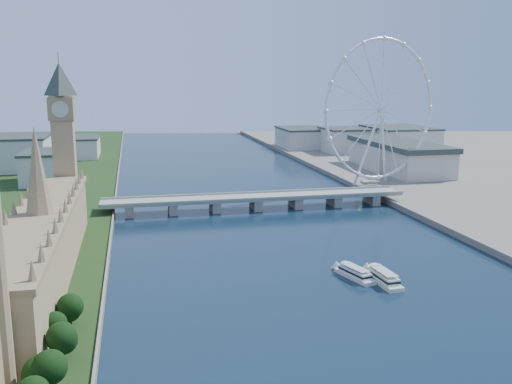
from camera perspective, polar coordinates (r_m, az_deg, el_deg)
name	(u,v)px	position (r m, az deg, el deg)	size (l,w,h in m)	color
parliament_range	(43,245)	(278.77, -20.56, -4.99)	(24.00, 200.00, 70.00)	tan
big_ben	(62,122)	(376.64, -18.79, 6.62)	(20.02, 20.02, 110.00)	tan
westminster_bridge	(256,200)	(413.70, -0.02, -0.81)	(220.00, 22.00, 9.50)	gray
london_eye	(381,110)	(495.96, 12.39, 8.03)	(113.60, 39.12, 124.30)	silver
county_hall	(397,173)	(593.94, 13.96, 1.89)	(54.00, 144.00, 35.00)	beige
city_skyline	(241,145)	(671.61, -1.47, 4.72)	(505.00, 280.00, 32.00)	beige
tour_boat_near	(355,278)	(277.79, 9.85, -8.48)	(6.96, 27.37, 6.02)	silver
tour_boat_far	(383,283)	(274.12, 12.56, -8.86)	(7.66, 29.97, 6.62)	silver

